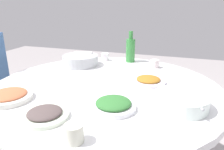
# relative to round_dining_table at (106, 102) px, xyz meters

# --- Properties ---
(round_dining_table) EXTENTS (1.36, 1.36, 0.76)m
(round_dining_table) POSITION_rel_round_dining_table_xyz_m (0.00, 0.00, 0.00)
(round_dining_table) COLOR #99999E
(round_dining_table) RESTS_ON ground
(rice_bowl) EXTENTS (0.28, 0.28, 0.09)m
(rice_bowl) POSITION_rel_round_dining_table_xyz_m (0.33, 0.33, 0.16)
(rice_bowl) COLOR #B2B5BA
(rice_bowl) RESTS_ON round_dining_table
(soup_bowl) EXTENTS (0.25, 0.25, 0.07)m
(soup_bowl) POSITION_rel_round_dining_table_xyz_m (-0.17, -0.43, 0.15)
(soup_bowl) COLOR white
(soup_bowl) RESTS_ON round_dining_table
(dish_tofu_braise) EXTENTS (0.24, 0.24, 0.05)m
(dish_tofu_braise) POSITION_rel_round_dining_table_xyz_m (-0.35, 0.40, 0.14)
(dish_tofu_braise) COLOR silver
(dish_tofu_braise) RESTS_ON round_dining_table
(dish_stirfry) EXTENTS (0.21, 0.21, 0.04)m
(dish_stirfry) POSITION_rel_round_dining_table_xyz_m (0.11, -0.24, 0.14)
(dish_stirfry) COLOR silver
(dish_stirfry) RESTS_ON round_dining_table
(dish_greens) EXTENTS (0.21, 0.21, 0.05)m
(dish_greens) POSITION_rel_round_dining_table_xyz_m (-0.28, -0.14, 0.14)
(dish_greens) COLOR white
(dish_greens) RESTS_ON round_dining_table
(dish_eggplant) EXTENTS (0.21, 0.21, 0.04)m
(dish_eggplant) POSITION_rel_round_dining_table_xyz_m (-0.45, 0.11, 0.14)
(dish_eggplant) COLOR silver
(dish_eggplant) RESTS_ON round_dining_table
(green_bottle) EXTENTS (0.07, 0.07, 0.25)m
(green_bottle) POSITION_rel_round_dining_table_xyz_m (0.56, -0.01, 0.22)
(green_bottle) COLOR #348239
(green_bottle) RESTS_ON round_dining_table
(tea_cup_near) EXTENTS (0.06, 0.06, 0.06)m
(tea_cup_near) POSITION_rel_round_dining_table_xyz_m (0.53, 0.20, 0.15)
(tea_cup_near) COLOR white
(tea_cup_near) RESTS_ON round_dining_table
(tea_cup_far) EXTENTS (0.07, 0.07, 0.07)m
(tea_cup_far) POSITION_rel_round_dining_table_xyz_m (-0.56, -0.08, 0.15)
(tea_cup_far) COLOR beige
(tea_cup_far) RESTS_ON round_dining_table
(tea_cup_side) EXTENTS (0.07, 0.07, 0.06)m
(tea_cup_side) POSITION_rel_round_dining_table_xyz_m (0.45, -0.23, 0.15)
(tea_cup_side) COLOR silver
(tea_cup_side) RESTS_ON round_dining_table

